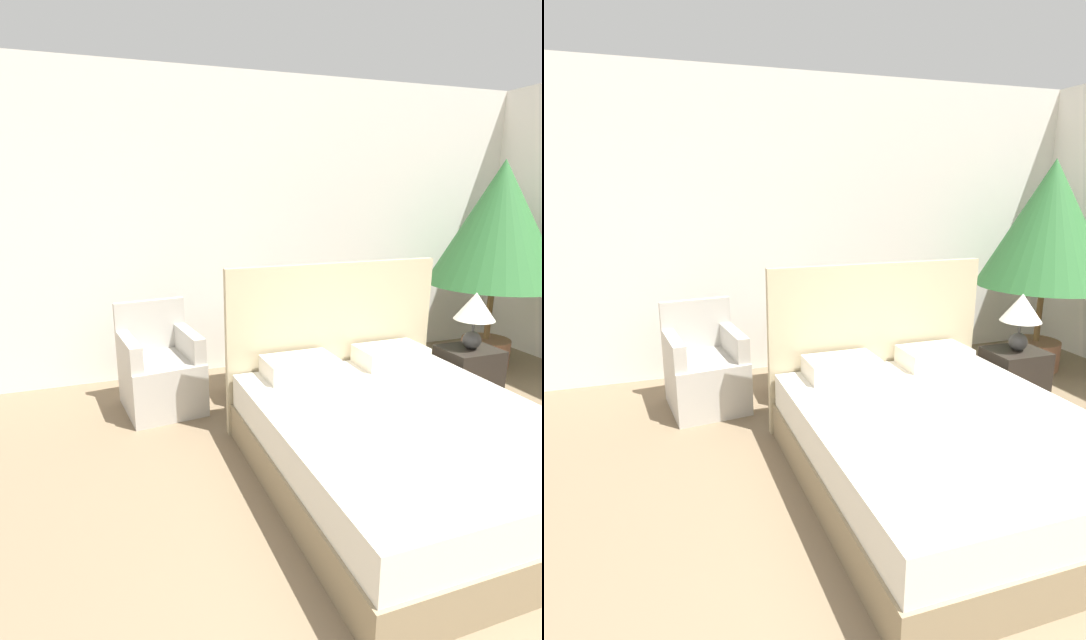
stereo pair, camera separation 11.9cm
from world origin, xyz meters
TOP-DOWN VIEW (x-y plane):
  - wall_back at (0.00, 3.77)m, footprint 10.00×0.06m
  - bed at (0.12, 1.33)m, footprint 1.75×2.11m
  - armchair_near_window_left at (-1.15, 2.95)m, footprint 0.68×0.73m
  - armchair_near_window_right at (-0.21, 2.96)m, footprint 0.61×0.67m
  - potted_palm at (2.22, 2.86)m, footprint 1.32×1.32m
  - nightstand at (1.28, 2.06)m, footprint 0.46×0.38m
  - table_lamp at (1.28, 2.05)m, footprint 0.33×0.33m

SIDE VIEW (x-z plane):
  - nightstand at x=1.28m, z-range 0.00..0.53m
  - bed at x=0.12m, z-range -0.36..0.92m
  - armchair_near_window_left at x=-1.15m, z-range -0.15..0.74m
  - armchair_near_window_right at x=-0.21m, z-range -0.15..0.74m
  - table_lamp at x=1.28m, z-range 0.62..1.10m
  - potted_palm at x=2.22m, z-range 0.40..2.50m
  - wall_back at x=0.00m, z-range 0.00..2.90m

